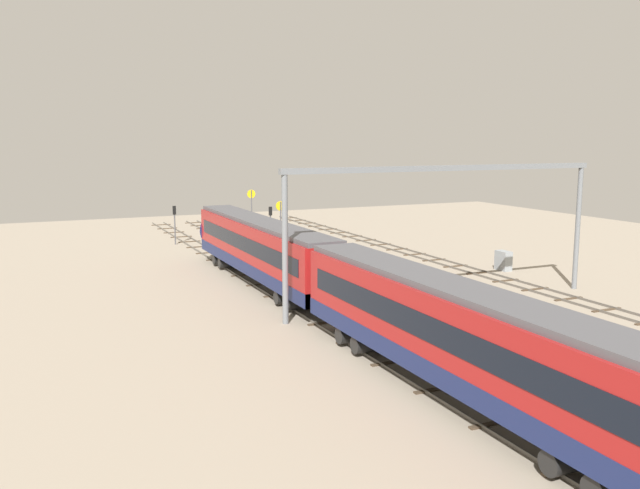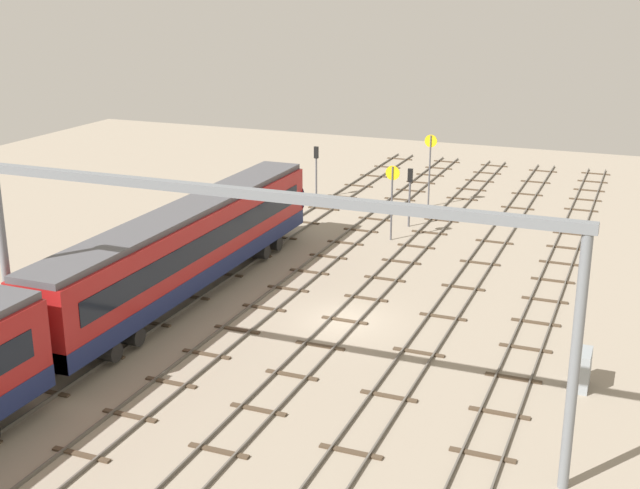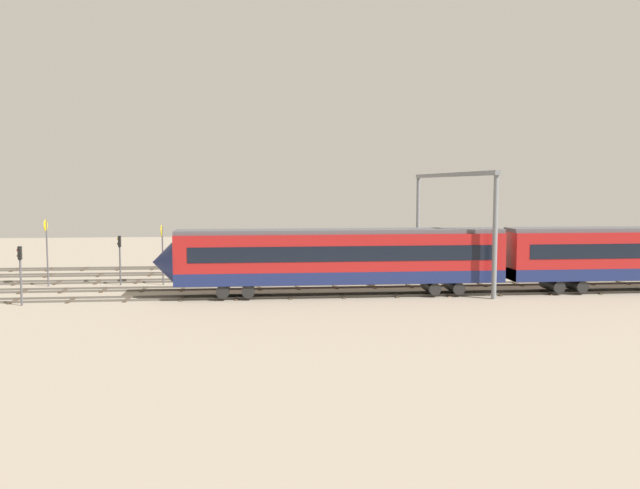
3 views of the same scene
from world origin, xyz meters
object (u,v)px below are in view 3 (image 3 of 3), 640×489
Objects in this scene: overhead_gantry at (450,197)px; relay_cabinet at (346,255)px; train at (496,259)px; signal_light_trackside_departure at (20,267)px; speed_sign_near_foreground at (162,246)px; signal_light_trackside_approach at (120,253)px; speed_sign_mid_trackside at (47,243)px.

relay_cabinet is (7.68, -11.21, -6.33)m from overhead_gantry.
train is 22.24m from relay_cabinet.
signal_light_trackside_departure is 2.45× the size of relay_cabinet.
overhead_gantry is 14.99m from relay_cabinet.
overhead_gantry is at bearing -174.72° from speed_sign_near_foreground.
speed_sign_near_foreground is at bearing 176.62° from signal_light_trackside_approach.
speed_sign_near_foreground is 9.16m from speed_sign_mid_trackside.
train is at bearing 95.95° from overhead_gantry.
train is 2.15× the size of overhead_gantry.
signal_light_trackside_approach is (28.12, 2.07, -4.48)m from overhead_gantry.
relay_cabinet is (-26.14, -13.42, -2.67)m from speed_sign_mid_trackside.
train is 10.22× the size of speed_sign_near_foreground.
overhead_gantry is 4.76× the size of speed_sign_near_foreground.
signal_light_trackside_approach is at bearing -118.76° from signal_light_trackside_departure.
signal_light_trackside_approach is at bearing -3.38° from speed_sign_near_foreground.
relay_cabinet is at bearing -146.98° from signal_light_trackside_approach.
train is at bearing 164.88° from speed_sign_near_foreground.
speed_sign_near_foreground is at bearing -15.12° from train.
speed_sign_mid_trackside is at bearing -0.45° from speed_sign_near_foreground.
speed_sign_near_foreground is at bearing 179.55° from speed_sign_mid_trackside.
signal_light_trackside_departure is at bearing 18.33° from overhead_gantry.
overhead_gantry is 14.19× the size of relay_cabinet.
speed_sign_near_foreground is 0.91× the size of speed_sign_mid_trackside.
relay_cabinet is (-25.30, -22.14, -1.85)m from signal_light_trackside_departure.
train is 10.29m from overhead_gantry.
signal_light_trackside_departure is at bearing 41.19° from relay_cabinet.
relay_cabinet is (8.64, -20.41, -1.83)m from train.
signal_light_trackside_departure reaches higher than relay_cabinet.
signal_light_trackside_approach is at bearing -178.66° from speed_sign_mid_trackside.
speed_sign_near_foreground is (24.66, 2.28, -3.93)m from overhead_gantry.
signal_light_trackside_approach is (29.08, -7.13, 0.02)m from train.
overhead_gantry is at bearing -161.67° from signal_light_trackside_departure.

